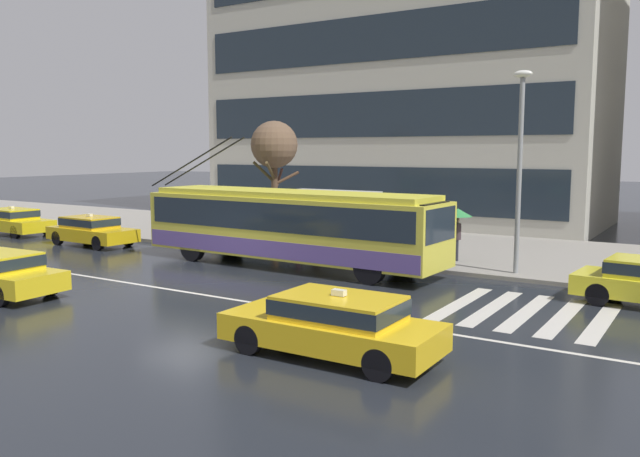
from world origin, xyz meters
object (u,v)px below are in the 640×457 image
Objects in this scene: pedestrian_walking_past at (299,211)px; street_tree_bare at (274,147)px; taxi_queued_behind_bus at (91,229)px; pedestrian_approaching_curb at (318,209)px; street_lamp at (520,155)px; pedestrian_waiting_by_pole at (457,219)px; trolleybus at (289,225)px; pedestrian_at_shelter at (229,207)px; bus_shelter at (334,206)px; taxi_oncoming_far at (334,322)px; taxi_far_behind at (13,220)px.

pedestrian_walking_past is 0.36× the size of street_tree_bare.
taxi_queued_behind_bus is 2.26× the size of pedestrian_walking_past.
taxi_queued_behind_bus is 0.81× the size of street_tree_bare.
street_lamp is (8.84, -1.78, 2.31)m from pedestrian_approaching_curb.
street_lamp is (2.48, -1.19, 2.33)m from pedestrian_waiting_by_pole.
pedestrian_approaching_curb is at bearing 26.72° from taxi_queued_behind_bus.
trolleybus is 2.91× the size of taxi_queued_behind_bus.
taxi_queued_behind_bus is 6.25m from pedestrian_at_shelter.
pedestrian_approaching_curb is 1.18m from pedestrian_walking_past.
pedestrian_at_shelter is at bearing 153.25° from trolleybus.
street_lamp is (9.06, -0.62, 2.31)m from pedestrian_walking_past.
taxi_queued_behind_bus is 8.86m from street_tree_bare.
street_lamp is (7.89, -1.50, 2.12)m from bus_shelter.
pedestrian_waiting_by_pole reaches higher than taxi_oncoming_far.
taxi_oncoming_far and taxi_far_behind have the same top height.
bus_shelter is 1.96× the size of pedestrian_at_shelter.
pedestrian_walking_past is at bearing -175.06° from pedestrian_waiting_by_pole.
trolleybus is 2.80× the size of taxi_oncoming_far.
trolleybus is 6.53× the size of pedestrian_waiting_by_pole.
taxi_oncoming_far is at bearing -23.82° from taxi_queued_behind_bus.
pedestrian_approaching_curb is (-8.00, 12.00, 1.01)m from taxi_oncoming_far.
pedestrian_approaching_curb is at bearing 123.69° from taxi_oncoming_far.
trolleybus reaches higher than taxi_queued_behind_bus.
street_tree_bare reaches higher than pedestrian_waiting_by_pole.
taxi_oncoming_far is at bearing -49.96° from trolleybus.
trolleybus reaches higher than pedestrian_waiting_by_pole.
pedestrian_walking_past is at bearing -36.33° from street_tree_bare.
pedestrian_waiting_by_pole is at bearing -8.43° from street_tree_bare.
bus_shelter reaches higher than taxi_queued_behind_bus.
pedestrian_walking_past is 6.60m from pedestrian_waiting_by_pole.
taxi_far_behind is at bearing -174.61° from street_lamp.
taxi_far_behind is at bearing -168.69° from pedestrian_at_shelter.
pedestrian_walking_past is (3.26, 0.52, -0.05)m from pedestrian_at_shelter.
taxi_oncoming_far is (6.60, -7.86, -0.81)m from trolleybus.
pedestrian_approaching_curb is (-0.95, 0.28, -0.19)m from bus_shelter.
bus_shelter is (9.91, 4.23, 1.20)m from taxi_queued_behind_bus.
pedestrian_waiting_by_pole is at bearing -5.30° from pedestrian_approaching_curb.
bus_shelter reaches higher than taxi_oncoming_far.
taxi_far_behind is 15.52m from pedestrian_walking_past.
street_tree_bare is (6.11, 5.28, 3.62)m from taxi_queued_behind_bus.
pedestrian_waiting_by_pole is (9.84, 1.09, -0.07)m from pedestrian_at_shelter.
pedestrian_at_shelter is at bearing 11.31° from taxi_far_behind.
taxi_queued_behind_bus is 10.08m from pedestrian_approaching_curb.
pedestrian_walking_past is at bearing 176.06° from street_lamp.
taxi_far_behind is 22.09m from pedestrian_waiting_by_pole.
taxi_queued_behind_bus is at bearing -159.02° from pedestrian_walking_past.
street_tree_bare is at bearing 167.67° from street_lamp.
trolleybus is at bearing -49.20° from street_tree_bare.
trolleybus is at bearing 2.05° from taxi_queued_behind_bus.
pedestrian_approaching_curb is 3.94m from street_tree_bare.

